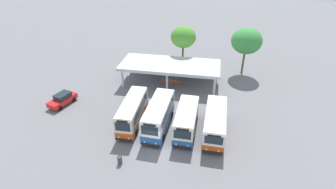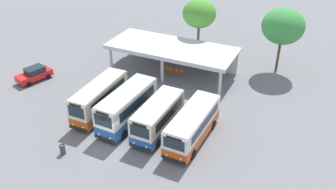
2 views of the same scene
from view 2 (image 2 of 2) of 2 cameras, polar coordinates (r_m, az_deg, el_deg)
name	(u,v)px [view 2 (image 2 of 2)]	position (r m, az deg, el deg)	size (l,w,h in m)	color
ground_plane	(109,145)	(33.87, -9.05, -7.73)	(180.00, 180.00, 0.00)	slate
city_bus_nearest_orange	(100,97)	(37.37, -10.53, -0.45)	(2.36, 7.78, 3.28)	black
city_bus_second_in_row	(127,106)	(35.48, -6.35, -1.76)	(2.63, 7.79, 3.46)	black
city_bus_middle_cream	(158,116)	(34.10, -1.57, -3.39)	(2.45, 6.95, 3.12)	black
city_bus_fourth_amber	(193,124)	(33.20, 3.82, -4.64)	(2.59, 7.94, 3.00)	black
parked_car_flank	(34,74)	(46.03, -19.98, 3.01)	(2.88, 4.37, 1.62)	black
terminal_canopy	(174,50)	(44.96, 0.96, 6.96)	(15.34, 6.32, 3.40)	silver
waiting_chair_end_by_column	(162,69)	(45.16, -0.99, 4.02)	(0.45, 0.45, 0.86)	slate
waiting_chair_second_from_end	(167,69)	(45.02, -0.17, 3.93)	(0.45, 0.45, 0.86)	slate
waiting_chair_middle_seat	(171,71)	(44.67, 0.49, 3.70)	(0.45, 0.45, 0.86)	slate
waiting_chair_fourth_seat	(176,72)	(44.48, 1.27, 3.57)	(0.45, 0.45, 0.86)	slate
waiting_chair_fifth_seat	(181,72)	(44.30, 2.06, 3.44)	(0.45, 0.45, 0.86)	slate
roadside_tree_behind_canopy	(199,14)	(47.46, 4.86, 12.35)	(4.23, 4.23, 7.76)	brown
roadside_tree_east_of_canopy	(283,26)	(45.48, 17.39, 10.05)	(4.96, 4.96, 7.93)	brown
litter_bin_apron	(63,150)	(33.53, -16.00, -8.19)	(0.49, 0.49, 0.90)	#3F3F47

